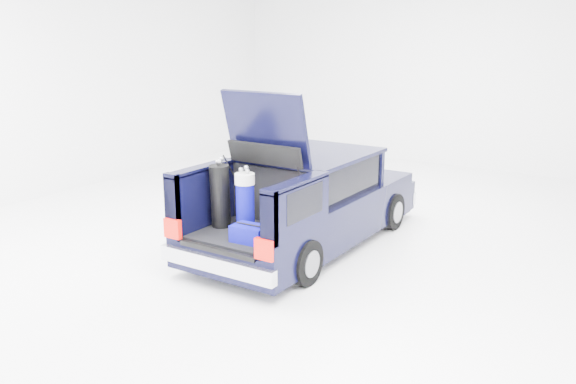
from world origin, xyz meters
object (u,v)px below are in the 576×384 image
Objects in this scene: black_golf_bag at (220,196)px; blue_duffel at (250,234)px; red_suitcase at (290,211)px; car at (309,202)px; blue_golf_bag at (245,202)px.

black_golf_bag is 0.85m from blue_duffel.
red_suitcase is at bearing 13.53° from black_golf_bag.
car is 1.55m from blue_golf_bag.
red_suitcase is 0.67× the size of blue_golf_bag.
blue_golf_bag reaches higher than red_suitcase.
blue_golf_bag is at bearing -149.92° from red_suitcase.
car reaches higher than black_golf_bag.
car is at bearing 93.93° from blue_duffel.
red_suitcase reaches higher than blue_duffel.
red_suitcase is at bearing 17.33° from blue_golf_bag.
blue_golf_bag is at bearing -2.34° from black_golf_bag.
black_golf_bag is at bearing 170.98° from blue_golf_bag.
red_suitcase is 1.27× the size of blue_duffel.
blue_golf_bag is at bearing 130.67° from blue_duffel.
blue_duffel is (0.32, -0.34, -0.30)m from blue_golf_bag.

